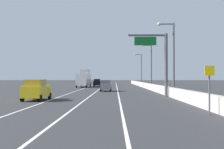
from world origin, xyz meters
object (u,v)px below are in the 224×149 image
at_px(car_gray_0, 106,86).
at_px(box_truck, 84,79).
at_px(lamp_post_right_second, 171,53).
at_px(lamp_post_right_third, 150,63).
at_px(car_black_2, 97,83).
at_px(car_yellow_1, 37,90).
at_px(overhead_sign_gantry, 160,57).
at_px(speed_advisory_sign, 209,86).
at_px(lamp_post_right_fourth, 140,67).

relative_size(car_gray_0, box_truck, 0.48).
bearing_deg(lamp_post_right_second, lamp_post_right_third, 89.40).
relative_size(car_black_2, box_truck, 0.47).
distance_m(car_gray_0, box_truck, 19.17).
relative_size(car_yellow_1, box_truck, 0.48).
distance_m(lamp_post_right_third, car_black_2, 18.47).
height_order(overhead_sign_gantry, car_yellow_1, overhead_sign_gantry).
distance_m(speed_advisory_sign, lamp_post_right_third, 37.48).
bearing_deg(lamp_post_right_fourth, car_black_2, -147.22).
bearing_deg(car_gray_0, lamp_post_right_second, -52.76).
xyz_separation_m(lamp_post_right_third, car_gray_0, (-8.69, -10.08, -4.36)).
relative_size(lamp_post_right_second, lamp_post_right_fourth, 1.00).
bearing_deg(car_black_2, car_gray_0, -82.59).
relative_size(overhead_sign_gantry, car_black_2, 1.87).
bearing_deg(box_truck, car_gray_0, -72.19).
bearing_deg(car_yellow_1, lamp_post_right_fourth, 72.68).
bearing_deg(lamp_post_right_third, lamp_post_right_second, -90.60).
xyz_separation_m(overhead_sign_gantry, car_gray_0, (-6.85, 12.34, -3.80)).
relative_size(lamp_post_right_third, car_gray_0, 2.23).
height_order(lamp_post_right_third, car_black_2, lamp_post_right_third).
distance_m(car_yellow_1, box_truck, 35.53).
height_order(speed_advisory_sign, box_truck, box_truck).
xyz_separation_m(lamp_post_right_fourth, car_gray_0, (-8.83, -31.31, -4.36)).
height_order(speed_advisory_sign, lamp_post_right_fourth, lamp_post_right_fourth).
xyz_separation_m(overhead_sign_gantry, car_yellow_1, (-13.17, -4.94, -3.69)).
distance_m(speed_advisory_sign, lamp_post_right_fourth, 58.64).
bearing_deg(lamp_post_right_fourth, lamp_post_right_second, -90.48).
bearing_deg(lamp_post_right_third, box_truck, 150.76).
distance_m(lamp_post_right_second, box_truck, 32.85).
xyz_separation_m(lamp_post_right_second, car_gray_0, (-8.47, 11.14, -4.36)).
height_order(lamp_post_right_fourth, car_gray_0, lamp_post_right_fourth).
relative_size(lamp_post_right_third, car_yellow_1, 2.21).
bearing_deg(car_gray_0, speed_advisory_sign, -75.00).
height_order(lamp_post_right_second, car_black_2, lamp_post_right_second).
distance_m(lamp_post_right_third, car_yellow_1, 31.51).
distance_m(speed_advisory_sign, lamp_post_right_second, 16.48).
xyz_separation_m(overhead_sign_gantry, lamp_post_right_third, (1.85, 22.43, 0.55)).
xyz_separation_m(lamp_post_right_second, car_black_2, (-11.55, 34.78, -4.33)).
bearing_deg(lamp_post_right_third, car_gray_0, -130.77).
relative_size(overhead_sign_gantry, lamp_post_right_third, 0.82).
bearing_deg(car_black_2, lamp_post_right_fourth, 32.78).
bearing_deg(car_yellow_1, speed_advisory_sign, -36.07).
height_order(overhead_sign_gantry, lamp_post_right_fourth, lamp_post_right_fourth).
relative_size(lamp_post_right_fourth, box_truck, 1.07).
height_order(lamp_post_right_third, car_yellow_1, lamp_post_right_third).
bearing_deg(speed_advisory_sign, box_truck, 106.14).
height_order(lamp_post_right_second, lamp_post_right_fourth, same).
height_order(lamp_post_right_second, car_gray_0, lamp_post_right_second).
height_order(lamp_post_right_third, lamp_post_right_fourth, same).
height_order(lamp_post_right_fourth, car_yellow_1, lamp_post_right_fourth).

